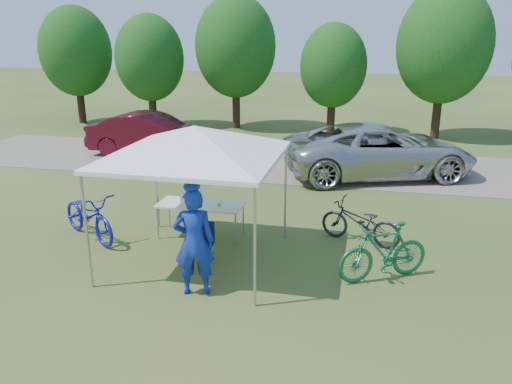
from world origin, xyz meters
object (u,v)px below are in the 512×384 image
Objects in this scene: cooler at (191,196)px; bike_green at (384,252)px; folding_chair at (202,240)px; bike_dark at (360,222)px; bike_blue at (89,215)px; sedan at (152,135)px; folding_table at (200,206)px; minivan at (379,150)px; cyclist at (194,242)px.

cooler is 4.32m from bike_green.
folding_chair is 0.48× the size of bike_dark.
sedan reaches higher than bike_blue.
folding_table is at bearing -146.53° from sedan.
folding_table is 4.31× the size of cooler.
folding_table is 1.04× the size of bike_green.
folding_table is 2.46m from bike_blue.
folding_chair is 1.95× the size of cooler.
bike_green reaches higher than folding_chair.
bike_blue is at bearing -59.79° from bike_dark.
cooler reaches higher than folding_chair.
bike_blue is at bearing -163.49° from cooler.
minivan is (3.43, 7.24, 0.35)m from folding_chair.
cooler is at bearing 125.41° from minivan.
cyclist is at bearing -23.93° from bike_dark.
folding_chair is at bearing 134.68° from minivan.
bike_green is (6.30, -0.55, 0.01)m from bike_blue.
bike_blue is (-2.84, 0.66, 0.04)m from folding_chair.
cyclist is 0.93× the size of bike_blue.
sedan is (-4.03, 6.98, -0.14)m from cooler.
cooler is at bearing 180.00° from folding_table.
bike_blue reaches higher than folding_chair.
folding_table is 3.50m from bike_dark.
folding_table is 0.40× the size of sedan.
minivan is (6.27, 6.59, 0.31)m from bike_blue.
bike_dark reaches higher than folding_table.
bike_dark is (5.84, 1.06, -0.07)m from bike_blue.
folding_table is at bearing -42.14° from bike_blue.
cyclist is at bearing -81.84° from folding_chair.
sedan reaches higher than bike_dark.
cyclist is at bearing -69.25° from cooler.
minivan is at bearing -95.02° from sedan.
bike_green is (4.13, -1.20, -0.39)m from cooler.
bike_green is at bearing -16.96° from folding_table.
cyclist reaches higher than bike_dark.
bike_green is (3.46, 0.10, 0.04)m from folding_chair.
bike_green is (3.20, 1.24, -0.41)m from cyclist.
sedan is at bearing 121.26° from folding_table.
cooler is at bearing -40.80° from bike_blue.
folding_table is 2.20× the size of folding_chair.
bike_dark reaches higher than folding_chair.
minivan reaches higher than bike_green.
sedan reaches higher than bike_green.
bike_green is at bearing -2.63° from folding_chair.
cooler is at bearing -63.59° from bike_dark.
bike_green is 0.31× the size of minivan.
bike_dark is (3.00, 1.72, -0.03)m from folding_chair.
cooler is 0.24× the size of bike_dark.
bike_green reaches higher than bike_blue.
bike_blue reaches higher than folding_table.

